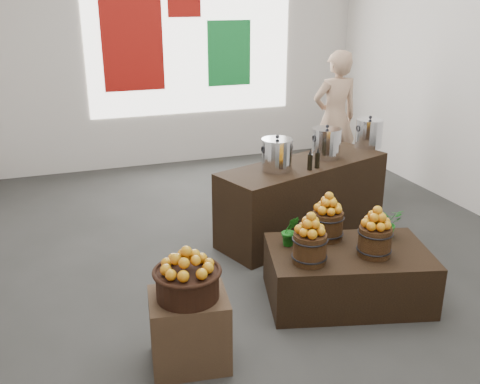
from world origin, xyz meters
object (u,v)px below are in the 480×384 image
object	(u,v)px
counter	(303,199)
stock_pot_right	(369,134)
crate	(189,330)
stock_pot_left	(277,156)
wicker_basket	(188,284)
display_table	(347,274)
shopper	(335,118)
stock_pot_center	(326,144)

from	to	relation	value
counter	stock_pot_right	xyz separation A→B (m)	(1.01, 0.35, 0.58)
counter	stock_pot_right	bearing A→B (deg)	0.00
counter	crate	bearing A→B (deg)	-153.81
stock_pot_right	counter	bearing A→B (deg)	-160.94
counter	stock_pot_left	xyz separation A→B (m)	(-0.40, -0.14, 0.58)
counter	wicker_basket	bearing A→B (deg)	-153.81
display_table	stock_pot_right	xyz separation A→B (m)	(1.26, 1.75, 0.76)
wicker_basket	shopper	world-z (taller)	shopper
wicker_basket	shopper	size ratio (longest dim) A/B	0.24
crate	stock_pot_left	xyz separation A→B (m)	(1.39, 1.66, 0.72)
crate	wicker_basket	world-z (taller)	wicker_basket
wicker_basket	stock_pot_left	bearing A→B (deg)	50.15
counter	stock_pot_left	distance (m)	0.71
display_table	stock_pot_center	bearing A→B (deg)	84.58
counter	stock_pot_left	world-z (taller)	stock_pot_left
display_table	counter	xyz separation A→B (m)	(0.25, 1.40, 0.18)
crate	stock_pot_right	world-z (taller)	stock_pot_right
wicker_basket	stock_pot_center	distance (m)	2.85
counter	stock_pot_center	world-z (taller)	stock_pot_center
stock_pot_center	crate	bearing A→B (deg)	-137.66
display_table	stock_pot_right	size ratio (longest dim) A/B	4.36
stock_pot_left	stock_pot_center	world-z (taller)	same
crate	stock_pot_right	xyz separation A→B (m)	(2.80, 2.15, 0.72)
crate	counter	distance (m)	2.54
counter	shopper	bearing A→B (deg)	32.51
stock_pot_left	shopper	distance (m)	2.28
wicker_basket	stock_pot_right	xyz separation A→B (m)	(2.80, 2.15, 0.34)
crate	shopper	bearing A→B (deg)	47.97
wicker_basket	stock_pot_left	xyz separation A→B (m)	(1.39, 1.66, 0.34)
stock_pot_center	stock_pot_right	size ratio (longest dim) A/B	1.00
counter	stock_pot_center	size ratio (longest dim) A/B	6.47
display_table	shopper	bearing A→B (deg)	78.45
display_table	stock_pot_left	size ratio (longest dim) A/B	4.36
crate	display_table	xyz separation A→B (m)	(1.54, 0.40, -0.04)
stock_pot_left	stock_pot_right	world-z (taller)	same
stock_pot_center	stock_pot_right	world-z (taller)	same
stock_pot_center	wicker_basket	bearing A→B (deg)	-137.66
counter	stock_pot_left	bearing A→B (deg)	180.00
wicker_basket	display_table	size ratio (longest dim) A/B	0.32
display_table	stock_pot_left	distance (m)	1.48
counter	stock_pot_left	size ratio (longest dim) A/B	6.47
shopper	wicker_basket	bearing A→B (deg)	47.27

